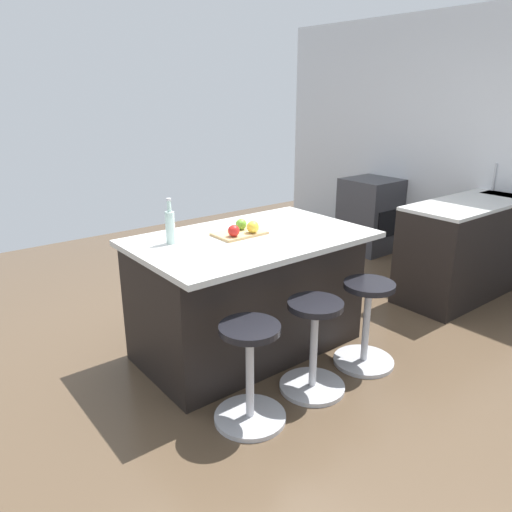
# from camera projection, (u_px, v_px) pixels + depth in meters

# --- Properties ---
(ground_plane) EXTENTS (7.62, 7.62, 0.00)m
(ground_plane) POSITION_uv_depth(u_px,v_px,m) (264.00, 345.00, 3.86)
(ground_plane) COLOR brown
(interior_partition_left) EXTENTS (0.15, 5.61, 2.72)m
(interior_partition_left) POSITION_uv_depth(u_px,v_px,m) (481.00, 145.00, 5.14)
(interior_partition_left) COLOR silver
(interior_partition_left) RESTS_ON ground_plane
(sink_cabinet) EXTENTS (2.25, 0.60, 1.20)m
(sink_cabinet) POSITION_uv_depth(u_px,v_px,m) (486.00, 241.00, 4.94)
(sink_cabinet) COLOR black
(sink_cabinet) RESTS_ON ground_plane
(oven_range) EXTENTS (0.60, 0.61, 0.89)m
(oven_range) POSITION_uv_depth(u_px,v_px,m) (370.00, 215.00, 6.04)
(oven_range) COLOR #38383D
(oven_range) RESTS_ON ground_plane
(kitchen_island) EXTENTS (1.68, 1.06, 0.92)m
(kitchen_island) POSITION_uv_depth(u_px,v_px,m) (248.00, 293.00, 3.68)
(kitchen_island) COLOR black
(kitchen_island) RESTS_ON ground_plane
(stool_by_window) EXTENTS (0.44, 0.44, 0.64)m
(stool_by_window) POSITION_uv_depth(u_px,v_px,m) (366.00, 326.00, 3.52)
(stool_by_window) COLOR #B7B7BC
(stool_by_window) RESTS_ON ground_plane
(stool_middle) EXTENTS (0.44, 0.44, 0.64)m
(stool_middle) POSITION_uv_depth(u_px,v_px,m) (314.00, 349.00, 3.21)
(stool_middle) COLOR #B7B7BC
(stool_middle) RESTS_ON ground_plane
(stool_near_camera) EXTENTS (0.44, 0.44, 0.64)m
(stool_near_camera) POSITION_uv_depth(u_px,v_px,m) (250.00, 377.00, 2.90)
(stool_near_camera) COLOR #B7B7BC
(stool_near_camera) RESTS_ON ground_plane
(cutting_board) EXTENTS (0.36, 0.24, 0.02)m
(cutting_board) POSITION_uv_depth(u_px,v_px,m) (239.00, 234.00, 3.52)
(cutting_board) COLOR tan
(cutting_board) RESTS_ON kitchen_island
(apple_red) EXTENTS (0.08, 0.08, 0.08)m
(apple_red) POSITION_uv_depth(u_px,v_px,m) (234.00, 231.00, 3.40)
(apple_red) COLOR red
(apple_red) RESTS_ON cutting_board
(apple_green) EXTENTS (0.08, 0.08, 0.08)m
(apple_green) POSITION_uv_depth(u_px,v_px,m) (241.00, 224.00, 3.57)
(apple_green) COLOR #609E2D
(apple_green) RESTS_ON cutting_board
(apple_yellow) EXTENTS (0.09, 0.09, 0.09)m
(apple_yellow) POSITION_uv_depth(u_px,v_px,m) (253.00, 227.00, 3.49)
(apple_yellow) COLOR gold
(apple_yellow) RESTS_ON cutting_board
(water_bottle) EXTENTS (0.06, 0.06, 0.31)m
(water_bottle) POSITION_uv_depth(u_px,v_px,m) (170.00, 226.00, 3.29)
(water_bottle) COLOR silver
(water_bottle) RESTS_ON kitchen_island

